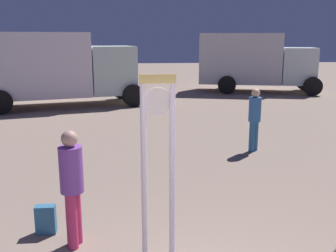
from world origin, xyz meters
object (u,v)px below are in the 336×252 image
(person_distant, at_px, (255,117))
(box_truck_far, at_px, (253,61))
(standing_clock, at_px, (158,157))
(box_truck_near, at_px, (45,67))
(person_near_clock, at_px, (72,183))
(backpack, at_px, (46,220))

(person_distant, bearing_deg, box_truck_far, 73.13)
(person_distant, distance_m, box_truck_far, 11.13)
(standing_clock, bearing_deg, box_truck_far, 68.96)
(box_truck_near, distance_m, box_truck_far, 10.34)
(person_distant, height_order, box_truck_near, box_truck_near)
(person_near_clock, distance_m, person_distant, 5.65)
(box_truck_near, bearing_deg, standing_clock, -72.24)
(person_near_clock, xyz_separation_m, box_truck_far, (7.02, 14.82, 0.70))
(person_near_clock, distance_m, box_truck_near, 11.45)
(person_near_clock, bearing_deg, person_distant, 47.85)
(person_near_clock, relative_size, backpack, 3.80)
(person_near_clock, distance_m, backpack, 0.92)
(box_truck_near, xyz_separation_m, box_truck_far, (9.65, 3.71, -0.02))
(person_near_clock, bearing_deg, standing_clock, -26.68)
(person_near_clock, height_order, backpack, person_near_clock)
(person_distant, distance_m, box_truck_near, 9.48)
(person_distant, xyz_separation_m, box_truck_far, (3.22, 10.63, 0.73))
(standing_clock, xyz_separation_m, box_truck_far, (5.92, 15.38, 0.20))
(standing_clock, bearing_deg, backpack, 148.99)
(backpack, height_order, box_truck_far, box_truck_far)
(person_near_clock, height_order, box_truck_near, box_truck_near)
(backpack, relative_size, box_truck_far, 0.07)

